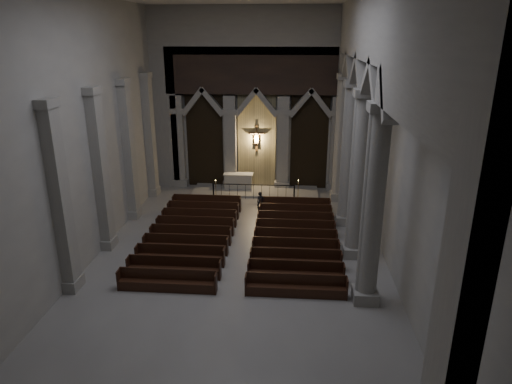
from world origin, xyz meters
TOP-DOWN VIEW (x-y plane):
  - room at (0.00, 0.00)m, footprint 24.00×24.10m
  - sanctuary_wall at (0.00, 11.54)m, footprint 14.00×0.77m
  - right_arcade at (5.50, 1.33)m, footprint 1.00×24.00m
  - left_pilasters at (-6.75, 3.50)m, footprint 0.60×13.00m
  - sanctuary_step at (0.00, 10.60)m, footprint 8.50×2.60m
  - altar at (-1.20, 10.96)m, footprint 2.03×0.81m
  - altar_rail at (-0.00, 9.10)m, footprint 5.38×0.09m
  - candle_stand_left at (-2.48, 9.11)m, footprint 0.21×0.21m
  - candle_stand_right at (2.90, 9.37)m, footprint 0.22×0.22m
  - pews at (-0.00, 2.31)m, footprint 9.61×9.75m
  - worshipper at (0.59, 6.97)m, footprint 0.54×0.46m

SIDE VIEW (x-z plane):
  - sanctuary_step at x=0.00m, z-range 0.00..0.15m
  - pews at x=0.00m, z-range -0.16..0.77m
  - candle_stand_left at x=-2.48m, z-range -0.29..0.98m
  - candle_stand_right at x=2.90m, z-range -0.30..1.02m
  - worshipper at x=0.59m, z-range 0.00..1.25m
  - altar at x=-1.20m, z-range 0.15..1.18m
  - altar_rail at x=0.00m, z-range 0.17..1.23m
  - left_pilasters at x=-6.75m, z-range -0.10..7.92m
  - sanctuary_wall at x=0.00m, z-range 0.62..12.62m
  - room at x=0.00m, z-range 1.60..13.60m
  - right_arcade at x=5.50m, z-range 1.83..13.83m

